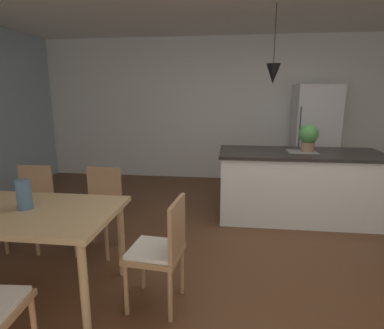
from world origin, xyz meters
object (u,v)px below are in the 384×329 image
chair_kitchen_end (161,249)px  potted_plant_on_island (308,137)px  refrigerator (314,137)px  chair_far_left (31,204)px  vase_on_dining_table (24,195)px  chair_far_right (100,207)px  dining_table (9,218)px  kitchen_island (298,184)px

chair_kitchen_end → potted_plant_on_island: (1.49, 2.00, 0.63)m
chair_kitchen_end → refrigerator: size_ratio=0.48×
chair_far_left → vase_on_dining_table: vase_on_dining_table is taller
chair_far_right → chair_kitchen_end: same height
chair_far_right → vase_on_dining_table: (-0.26, -0.79, 0.38)m
chair_far_right → dining_table: bearing=-115.5°
chair_far_left → potted_plant_on_island: (3.11, 1.18, 0.63)m
refrigerator → potted_plant_on_island: bearing=-106.6°
kitchen_island → potted_plant_on_island: size_ratio=5.83×
dining_table → vase_on_dining_table: bearing=11.8°
dining_table → chair_kitchen_end: 1.24m
chair_far_left → chair_kitchen_end: same height
vase_on_dining_table → potted_plant_on_island: bearing=37.2°
refrigerator → vase_on_dining_table: refrigerator is taller
refrigerator → dining_table: bearing=-131.5°
chair_kitchen_end → kitchen_island: bearing=54.7°
chair_kitchen_end → chair_far_right: bearing=135.6°
chair_far_right → vase_on_dining_table: vase_on_dining_table is taller
chair_kitchen_end → vase_on_dining_table: bearing=178.3°
refrigerator → potted_plant_on_island: refrigerator is taller
dining_table → chair_far_right: (0.39, 0.82, -0.19)m
refrigerator → potted_plant_on_island: size_ratio=5.01×
dining_table → chair_far_left: chair_far_left is taller
chair_far_right → potted_plant_on_island: size_ratio=2.42×
chair_kitchen_end → potted_plant_on_island: 2.58m
dining_table → vase_on_dining_table: vase_on_dining_table is taller
chair_far_left → potted_plant_on_island: size_ratio=2.42×
dining_table → chair_far_right: size_ratio=1.97×
chair_far_right → potted_plant_on_island: (2.33, 1.18, 0.63)m
chair_kitchen_end → vase_on_dining_table: vase_on_dining_table is taller
chair_far_right → kitchen_island: (2.25, 1.18, -0.01)m
dining_table → chair_far_right: bearing=64.5°
chair_kitchen_end → kitchen_island: 2.45m
chair_far_left → potted_plant_on_island: potted_plant_on_island is taller
chair_far_right → kitchen_island: size_ratio=0.42×
dining_table → kitchen_island: kitchen_island is taller
chair_far_left → chair_kitchen_end: bearing=-26.9°
chair_far_right → refrigerator: (2.81, 2.81, 0.43)m
chair_far_left → vase_on_dining_table: 1.02m
potted_plant_on_island → kitchen_island: bearing=180.0°
chair_far_right → refrigerator: bearing=44.9°
kitchen_island → chair_kitchen_end: bearing=-125.3°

